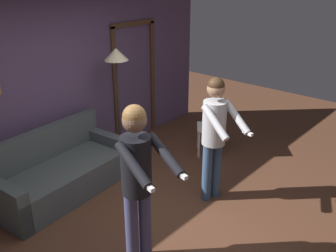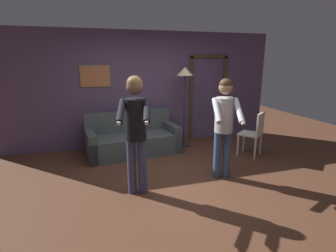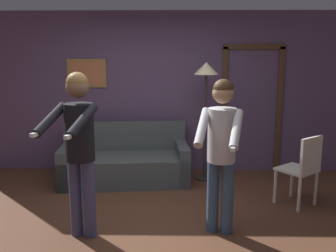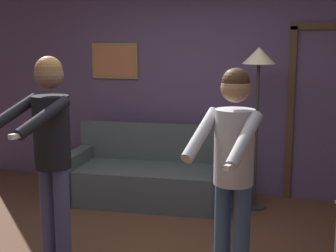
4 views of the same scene
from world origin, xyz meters
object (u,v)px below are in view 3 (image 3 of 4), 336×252
object	(u,v)px
couch	(125,164)
person_standing_right	(221,143)
dining_chair_distant	(303,167)
torchiere_lamp	(206,80)
person_standing_left	(79,139)

from	to	relation	value
couch	person_standing_right	size ratio (longest dim) A/B	1.17
person_standing_right	dining_chair_distant	world-z (taller)	person_standing_right
torchiere_lamp	person_standing_left	distance (m)	2.43
couch	person_standing_right	world-z (taller)	person_standing_right
torchiere_lamp	person_standing_left	bearing A→B (deg)	-127.31
person_standing_left	dining_chair_distant	size ratio (longest dim) A/B	1.89
person_standing_right	dining_chair_distant	bearing A→B (deg)	33.27
person_standing_left	torchiere_lamp	bearing A→B (deg)	52.69
person_standing_right	couch	bearing A→B (deg)	127.12
dining_chair_distant	person_standing_right	bearing A→B (deg)	-146.73
couch	torchiere_lamp	size ratio (longest dim) A/B	1.09
couch	person_standing_left	distance (m)	1.96
torchiere_lamp	dining_chair_distant	bearing A→B (deg)	-41.68
person_standing_right	dining_chair_distant	size ratio (longest dim) A/B	1.81
torchiere_lamp	person_standing_left	size ratio (longest dim) A/B	1.03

